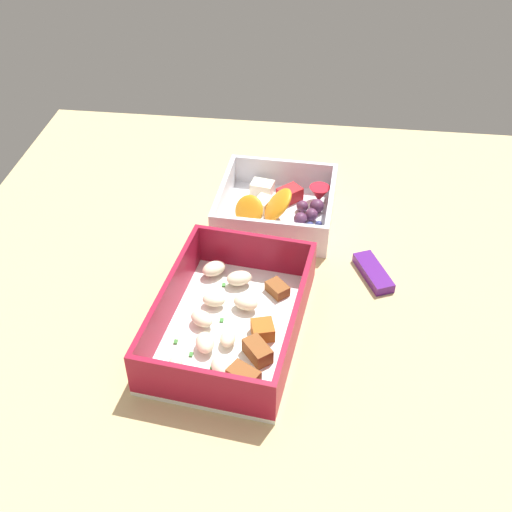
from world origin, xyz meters
TOP-DOWN VIEW (x-y plane):
  - table_surface at (0.00, 0.00)cm, footprint 80.00×80.00cm
  - pasta_container at (9.33, -1.81)cm, footprint 23.57×17.45cm
  - fruit_bowl at (-12.78, 1.30)cm, footprint 16.00×15.85cm
  - candy_bar at (-1.94, 13.93)cm, footprint 7.37×5.07cm

SIDE VIEW (x-z plane):
  - table_surface at x=0.00cm, z-range 0.00..2.00cm
  - candy_bar at x=-1.94cm, z-range 2.00..3.20cm
  - fruit_bowl at x=-12.78cm, z-range 0.98..6.43cm
  - pasta_container at x=9.33cm, z-range 0.90..6.53cm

